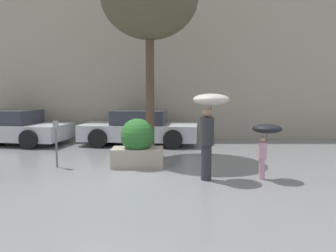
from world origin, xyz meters
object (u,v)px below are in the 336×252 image
planter_box (136,144)px  parking_meter (55,134)px  person_adult (208,116)px  parked_car_near (139,128)px  parked_car_far (9,128)px  person_child (265,135)px

planter_box → parking_meter: (-2.13, -0.06, 0.28)m
planter_box → person_adult: (1.73, -1.25, 0.83)m
person_adult → parked_car_near: (-1.99, 4.96, -0.84)m
planter_box → person_adult: person_adult is taller
parked_car_near → parked_car_far: same height
planter_box → person_child: (3.02, -1.25, 0.42)m
parked_car_near → parking_meter: (-1.86, -3.78, 0.28)m
planter_box → person_child: size_ratio=1.07×
planter_box → parked_car_far: (-5.19, 3.78, -0.00)m
person_child → planter_box: bearing=158.7°
person_adult → planter_box: bearing=99.4°
person_adult → parked_car_far: bearing=99.1°
parking_meter → parked_car_far: bearing=128.5°
planter_box → parking_meter: size_ratio=1.10×
person_child → parked_car_far: size_ratio=0.28×
parked_car_near → person_child: bearing=-141.0°
planter_box → person_child: planter_box is taller
person_child → parked_car_near: bearing=124.6°
parked_car_near → parking_meter: parked_car_near is taller
planter_box → parked_car_far: same height
person_adult → parked_car_near: bearing=67.0°
parked_car_far → parking_meter: (3.06, -3.85, 0.28)m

